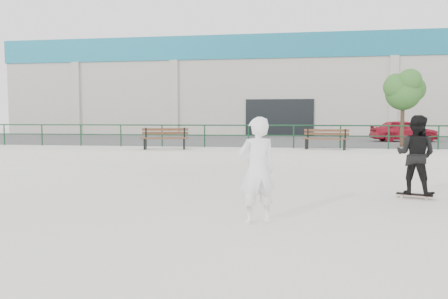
% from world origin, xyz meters
% --- Properties ---
extents(ground, '(120.00, 120.00, 0.00)m').
position_xyz_m(ground, '(0.00, 0.00, 0.00)').
color(ground, '#B1ABA2').
rests_on(ground, ground).
extents(ledge, '(30.00, 3.00, 0.50)m').
position_xyz_m(ledge, '(0.00, 9.50, 0.25)').
color(ledge, beige).
rests_on(ledge, ground).
extents(parking_strip, '(60.00, 14.00, 0.50)m').
position_xyz_m(parking_strip, '(0.00, 18.00, 0.25)').
color(parking_strip, '#404040').
rests_on(parking_strip, ground).
extents(railing, '(28.00, 0.06, 1.03)m').
position_xyz_m(railing, '(-0.00, 10.80, 1.24)').
color(railing, '#153A22').
rests_on(railing, ledge).
extents(commercial_building, '(44.20, 16.33, 8.00)m').
position_xyz_m(commercial_building, '(-0.00, 31.99, 4.58)').
color(commercial_building, '#AAA599').
rests_on(commercial_building, ground).
extents(bench_left, '(2.05, 0.94, 0.91)m').
position_xyz_m(bench_left, '(-4.42, 9.29, 0.95)').
color(bench_left, '#4E2A1A').
rests_on(bench_left, ledge).
extents(bench_right, '(1.96, 0.92, 0.87)m').
position_xyz_m(bench_right, '(2.34, 10.26, 0.93)').
color(bench_right, '#4E2A1A').
rests_on(bench_right, ledge).
extents(tree, '(1.99, 1.77, 3.54)m').
position_xyz_m(tree, '(6.00, 12.64, 3.15)').
color(tree, '#4D3926').
rests_on(tree, parking_strip).
extents(red_car, '(3.72, 1.81, 1.22)m').
position_xyz_m(red_car, '(7.14, 17.19, 1.11)').
color(red_car, '#A61427').
rests_on(red_car, parking_strip).
extents(skateboard, '(0.80, 0.45, 0.09)m').
position_xyz_m(skateboard, '(3.72, 1.86, 0.07)').
color(skateboard, black).
rests_on(skateboard, ground).
extents(standing_skater, '(1.11, 1.04, 1.81)m').
position_xyz_m(standing_skater, '(3.72, 1.86, 1.00)').
color(standing_skater, black).
rests_on(standing_skater, skateboard).
extents(seated_skater, '(0.80, 0.69, 1.86)m').
position_xyz_m(seated_skater, '(0.32, -1.08, 0.93)').
color(seated_skater, white).
rests_on(seated_skater, ground).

